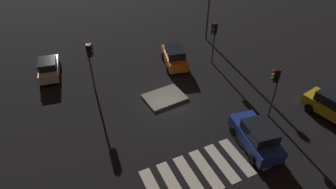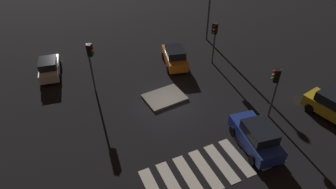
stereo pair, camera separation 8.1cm
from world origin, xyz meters
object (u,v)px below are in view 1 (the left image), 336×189
(traffic_island, at_px, (165,97))
(traffic_light_north, at_px, (214,34))
(car_orange, at_px, (174,57))
(traffic_light_west, at_px, (91,57))
(car_yellow, at_px, (334,106))
(traffic_light_east, at_px, (275,81))
(car_blue, at_px, (257,136))
(car_white, at_px, (49,68))

(traffic_island, distance_m, traffic_light_north, 7.57)
(car_orange, relative_size, traffic_light_west, 0.99)
(traffic_light_north, bearing_deg, car_yellow, 80.29)
(car_orange, height_order, traffic_light_east, traffic_light_east)
(traffic_island, xyz_separation_m, car_blue, (3.24, -7.18, 0.82))
(traffic_light_east, bearing_deg, car_white, -7.13)
(traffic_island, xyz_separation_m, traffic_light_east, (6.01, -5.13, 3.00))
(car_orange, height_order, car_blue, car_blue)
(car_blue, relative_size, traffic_light_north, 1.09)
(traffic_light_east, distance_m, traffic_light_north, 8.13)
(car_white, bearing_deg, traffic_light_north, -98.12)
(car_white, bearing_deg, traffic_light_west, -134.24)
(traffic_island, xyz_separation_m, car_orange, (3.00, 4.29, 0.78))
(car_orange, relative_size, car_blue, 0.98)
(traffic_island, relative_size, traffic_light_west, 0.76)
(car_blue, bearing_deg, car_orange, 9.63)
(car_white, xyz_separation_m, traffic_light_east, (13.84, -12.51, 2.29))
(car_orange, xyz_separation_m, traffic_light_north, (3.27, -1.29, 2.21))
(car_blue, height_order, traffic_light_north, traffic_light_north)
(traffic_light_north, height_order, traffic_light_west, traffic_light_west)
(traffic_island, height_order, car_blue, car_blue)
(car_orange, bearing_deg, car_blue, -164.74)
(car_orange, relative_size, car_white, 1.11)
(car_yellow, height_order, traffic_light_east, traffic_light_east)
(traffic_island, distance_m, traffic_light_west, 6.53)
(car_orange, bearing_deg, traffic_light_north, -97.54)
(traffic_island, bearing_deg, car_yellow, -35.01)
(car_yellow, relative_size, traffic_light_east, 1.08)
(traffic_island, height_order, traffic_light_east, traffic_light_east)
(car_white, relative_size, traffic_light_east, 0.96)
(traffic_island, distance_m, car_orange, 5.29)
(car_orange, bearing_deg, traffic_light_east, -148.22)
(traffic_island, relative_size, car_orange, 0.76)
(car_yellow, bearing_deg, car_white, -138.98)
(car_white, distance_m, traffic_light_north, 14.93)
(traffic_light_east, xyz_separation_m, traffic_light_west, (-10.72, 8.31, 0.23))
(car_yellow, distance_m, car_white, 23.24)
(car_white, xyz_separation_m, traffic_light_north, (14.09, -4.38, 2.28))
(car_yellow, height_order, car_orange, car_yellow)
(traffic_island, distance_m, traffic_light_east, 8.45)
(car_white, relative_size, traffic_light_west, 0.89)
(traffic_light_east, bearing_deg, car_orange, -37.28)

